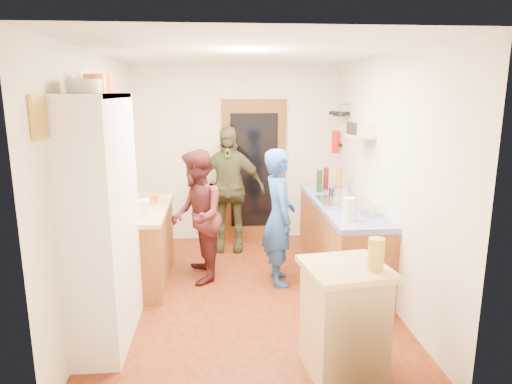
{
  "coord_description": "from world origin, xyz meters",
  "views": [
    {
      "loc": [
        -0.29,
        -4.75,
        2.22
      ],
      "look_at": [
        0.13,
        0.15,
        1.12
      ],
      "focal_mm": 32.0,
      "sensor_mm": 36.0,
      "label": 1
    }
  ],
  "objects": [
    {
      "name": "floor",
      "position": [
        0.0,
        0.0,
        -0.01
      ],
      "size": [
        3.0,
        4.0,
        0.02
      ],
      "primitive_type": "cube",
      "color": "maroon",
      "rests_on": "ground"
    },
    {
      "name": "ceiling",
      "position": [
        0.0,
        0.0,
        2.61
      ],
      "size": [
        3.0,
        4.0,
        0.02
      ],
      "primitive_type": "cube",
      "color": "silver",
      "rests_on": "ground"
    },
    {
      "name": "wall_back",
      "position": [
        0.0,
        2.01,
        1.3
      ],
      "size": [
        3.0,
        0.02,
        2.6
      ],
      "primitive_type": "cube",
      "color": "silver",
      "rests_on": "ground"
    },
    {
      "name": "wall_front",
      "position": [
        0.0,
        -2.01,
        1.3
      ],
      "size": [
        3.0,
        0.02,
        2.6
      ],
      "primitive_type": "cube",
      "color": "silver",
      "rests_on": "ground"
    },
    {
      "name": "wall_left",
      "position": [
        -1.51,
        0.0,
        1.3
      ],
      "size": [
        0.02,
        4.0,
        2.6
      ],
      "primitive_type": "cube",
      "color": "silver",
      "rests_on": "ground"
    },
    {
      "name": "wall_right",
      "position": [
        1.51,
        0.0,
        1.3
      ],
      "size": [
        0.02,
        4.0,
        2.6
      ],
      "primitive_type": "cube",
      "color": "silver",
      "rests_on": "ground"
    },
    {
      "name": "door_frame",
      "position": [
        0.25,
        1.97,
        1.05
      ],
      "size": [
        0.95,
        0.06,
        2.1
      ],
      "primitive_type": "cube",
      "color": "brown",
      "rests_on": "ground"
    },
    {
      "name": "door_glass",
      "position": [
        0.25,
        1.94,
        1.05
      ],
      "size": [
        0.7,
        0.02,
        1.7
      ],
      "primitive_type": "cube",
      "color": "black",
      "rests_on": "door_frame"
    },
    {
      "name": "hutch_body",
      "position": [
        -1.3,
        -0.8,
        1.1
      ],
      "size": [
        0.4,
        1.2,
        2.2
      ],
      "primitive_type": "cube",
      "color": "white",
      "rests_on": "ground"
    },
    {
      "name": "hutch_top_shelf",
      "position": [
        -1.3,
        -0.8,
        2.18
      ],
      "size": [
        0.4,
        1.14,
        0.04
      ],
      "primitive_type": "cube",
      "color": "white",
      "rests_on": "hutch_body"
    },
    {
      "name": "plate_stack",
      "position": [
        -1.3,
        -1.05,
        2.25
      ],
      "size": [
        0.26,
        0.26,
        0.11
      ],
      "primitive_type": "cylinder",
      "color": "white",
      "rests_on": "hutch_top_shelf"
    },
    {
      "name": "orange_pot_a",
      "position": [
        -1.3,
        -0.72,
        2.28
      ],
      "size": [
        0.2,
        0.2,
        0.16
      ],
      "primitive_type": "cylinder",
      "color": "orange",
      "rests_on": "hutch_top_shelf"
    },
    {
      "name": "orange_pot_b",
      "position": [
        -1.3,
        -0.44,
        2.28
      ],
      "size": [
        0.19,
        0.19,
        0.17
      ],
      "primitive_type": "cylinder",
      "color": "orange",
      "rests_on": "hutch_top_shelf"
    },
    {
      "name": "left_counter_base",
      "position": [
        -1.2,
        0.45,
        0.42
      ],
      "size": [
        0.6,
        1.4,
        0.85
      ],
      "primitive_type": "cube",
      "color": "#9D5B26",
      "rests_on": "ground"
    },
    {
      "name": "left_counter_top",
      "position": [
        -1.2,
        0.45,
        0.88
      ],
      "size": [
        0.64,
        1.44,
        0.05
      ],
      "primitive_type": "cube",
      "color": "#D0B57F",
      "rests_on": "left_counter_base"
    },
    {
      "name": "toaster",
      "position": [
        -1.15,
        0.07,
        0.99
      ],
      "size": [
        0.26,
        0.19,
        0.18
      ],
      "primitive_type": "cube",
      "rotation": [
        0.0,
        0.0,
        0.1
      ],
      "color": "white",
      "rests_on": "left_counter_top"
    },
    {
      "name": "kettle",
      "position": [
        -1.25,
        0.25,
        1.0
      ],
      "size": [
        0.21,
        0.21,
        0.19
      ],
      "primitive_type": "cylinder",
      "rotation": [
        0.0,
        0.0,
        -0.32
      ],
      "color": "white",
      "rests_on": "left_counter_top"
    },
    {
      "name": "orange_bowl",
      "position": [
        -1.12,
        0.67,
        0.95
      ],
      "size": [
        0.24,
        0.24,
        0.1
      ],
      "primitive_type": "cylinder",
      "rotation": [
        0.0,
        0.0,
        -0.14
      ],
      "color": "orange",
      "rests_on": "left_counter_top"
    },
    {
      "name": "chopping_board",
      "position": [
        -1.18,
        0.97,
        0.91
      ],
      "size": [
        0.35,
        0.3,
        0.02
      ],
      "primitive_type": "cube",
      "rotation": [
        0.0,
        0.0,
        -0.33
      ],
      "color": "#D0B57F",
      "rests_on": "left_counter_top"
    },
    {
      "name": "right_counter_base",
      "position": [
        1.2,
        0.5,
        0.42
      ],
      "size": [
        0.6,
        2.2,
        0.84
      ],
      "primitive_type": "cube",
      "color": "#9D5B26",
      "rests_on": "ground"
    },
    {
      "name": "right_counter_top",
      "position": [
        1.2,
        0.5,
        0.87
      ],
      "size": [
        0.62,
        2.22,
        0.06
      ],
      "primitive_type": "cube",
      "color": "#0D1CA7",
      "rests_on": "right_counter_base"
    },
    {
      "name": "hob",
      "position": [
        1.2,
        0.45,
        0.92
      ],
      "size": [
        0.55,
        0.58,
        0.04
      ],
      "primitive_type": "cube",
      "color": "silver",
      "rests_on": "right_counter_top"
    },
    {
      "name": "pot_on_hob",
      "position": [
        1.15,
        0.51,
        1.01
      ],
      "size": [
        0.22,
        0.22,
        0.14
      ],
      "primitive_type": "cylinder",
      "color": "silver",
      "rests_on": "hob"
    },
    {
      "name": "bottle_a",
      "position": [
        1.05,
        1.09,
        1.05
      ],
      "size": [
        0.08,
        0.08,
        0.29
      ],
      "primitive_type": "cylinder",
      "rotation": [
        0.0,
        0.0,
        -0.13
      ],
      "color": "#143F14",
      "rests_on": "right_counter_top"
    },
    {
      "name": "bottle_b",
      "position": [
        1.18,
        1.26,
        1.05
      ],
      "size": [
        0.08,
        0.08,
        0.3
      ],
      "primitive_type": "cylinder",
      "rotation": [
        0.0,
        0.0,
        0.12
      ],
      "color": "#591419",
      "rests_on": "right_counter_top"
    },
    {
      "name": "bottle_c",
      "position": [
        1.31,
        1.05,
        1.06
      ],
      "size": [
        0.1,
        0.1,
        0.32
      ],
      "primitive_type": "cylinder",
      "rotation": [
        0.0,
        0.0,
        0.25
      ],
      "color": "olive",
      "rests_on": "right_counter_top"
    },
    {
      "name": "paper_towel",
      "position": [
        1.05,
        -0.3,
        1.02
      ],
      "size": [
        0.12,
        0.12,
        0.25
      ],
      "primitive_type": "cylinder",
      "rotation": [
        0.0,
        0.0,
        -0.08
      ],
      "color": "white",
      "rests_on": "right_counter_top"
    },
    {
      "name": "mixing_bowl",
      "position": [
        1.3,
        -0.08,
        0.95
      ],
      "size": [
        0.25,
        0.25,
        0.09
      ],
      "primitive_type": "cylinder",
      "rotation": [
        0.0,
        0.0,
        -0.03
      ],
      "color": "silver",
      "rests_on": "right_counter_top"
    },
    {
      "name": "island_base",
      "position": [
        0.68,
        -1.53,
        0.43
      ],
      "size": [
        0.62,
        0.62,
        0.86
      ],
      "primitive_type": "cube",
      "rotation": [
        0.0,
        0.0,
        0.14
      ],
      "color": "#D0B57F",
      "rests_on": "ground"
    },
    {
      "name": "island_top",
      "position": [
        0.68,
        -1.53,
        0.89
      ],
      "size": [
        0.7,
        0.7,
        0.05
      ],
      "primitive_type": "cube",
      "rotation": [
        0.0,
        0.0,
        0.14
      ],
      "color": "#D0B57F",
      "rests_on": "island_base"
    },
    {
      "name": "cutting_board",
      "position": [
        0.62,
        -1.49,
        0.9
      ],
      "size": [
        0.39,
        0.33,
        0.02
      ],
      "primitive_type": "cube",
      "rotation": [
        0.0,
        0.0,
        0.14
      ],
      "color": "white",
      "rests_on": "island_top"
    },
    {
      "name": "oil_jar",
      "position": [
        0.87,
        -1.63,
        1.03
      ],
      "size": [
        0.14,
        0.14,
        0.24
      ],
      "primitive_type": "cylinder",
      "rotation": [
        0.0,
        0.0,
        0.14
      ],
      "color": "#AD9E2D",
      "rests_on": "island_top"
    },
    {
      "name": "pan_rail",
      "position": [
        1.46,
        1.52,
        2.05
      ],
      "size": [
        0.02,
        0.65,
        0.02
      ],
      "primitive_type": "cylinder",
      "rotation": [
        1.57,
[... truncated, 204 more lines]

